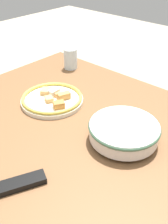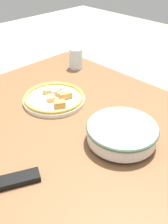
{
  "view_description": "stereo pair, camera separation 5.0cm",
  "coord_description": "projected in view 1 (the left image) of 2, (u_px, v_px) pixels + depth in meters",
  "views": [
    {
      "loc": [
        -0.62,
        0.58,
        1.36
      ],
      "look_at": [
        -0.05,
        -0.06,
        0.78
      ],
      "focal_mm": 42.0,
      "sensor_mm": 36.0,
      "label": 1
    },
    {
      "loc": [
        -0.66,
        0.54,
        1.36
      ],
      "look_at": [
        -0.05,
        -0.06,
        0.78
      ],
      "focal_mm": 42.0,
      "sensor_mm": 36.0,
      "label": 2
    }
  ],
  "objects": [
    {
      "name": "dining_table",
      "position": [
        66.0,
        138.0,
        1.1
      ],
      "size": [
        1.12,
        1.01,
        0.74
      ],
      "color": "brown",
      "rests_on": "ground_plane"
    },
    {
      "name": "tv_remote",
      "position": [
        14.0,
        185.0,
        0.76
      ],
      "size": [
        0.12,
        0.19,
        0.02
      ],
      "rotation": [
        0.0,
        0.0,
        5.84
      ],
      "color": "black",
      "rests_on": "dining_table"
    },
    {
      "name": "noodle_bowl",
      "position": [
        124.0,
        131.0,
        0.92
      ],
      "size": [
        0.25,
        0.25,
        0.07
      ],
      "color": "silver",
      "rests_on": "dining_table"
    },
    {
      "name": "food_plate",
      "position": [
        52.0,
        99.0,
        1.15
      ],
      "size": [
        0.27,
        0.27,
        0.05
      ],
      "color": "silver",
      "rests_on": "dining_table"
    },
    {
      "name": "drinking_glass",
      "position": [
        70.0,
        59.0,
        1.43
      ],
      "size": [
        0.07,
        0.07,
        0.11
      ],
      "color": "silver",
      "rests_on": "dining_table"
    }
  ]
}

